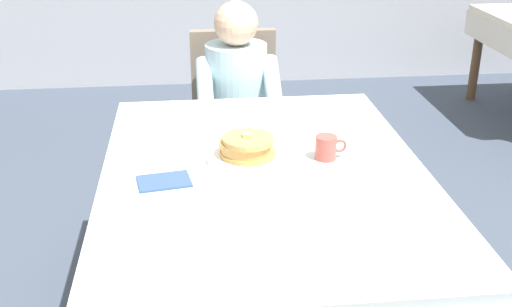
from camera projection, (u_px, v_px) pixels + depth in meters
The scene contains 11 objects.
dining_table_main at pixel (264, 193), 2.19m from camera, with size 1.12×1.52×0.74m.
chair_diner at pixel (235, 110), 3.30m from camera, with size 0.44×0.45×0.93m.
diner_person at pixel (237, 95), 3.10m from camera, with size 0.40×0.43×1.12m.
plate_breakfast at pixel (247, 158), 2.23m from camera, with size 0.28×0.28×0.02m, color white.
breakfast_stack at pixel (247, 146), 2.21m from camera, with size 0.20×0.20×0.08m.
cup_coffee at pixel (327, 147), 2.22m from camera, with size 0.11×0.08×0.08m.
syrup_pitcher at pixel (184, 142), 2.28m from camera, with size 0.08×0.08×0.07m.
fork_left_of_plate at pixel (193, 164), 2.19m from camera, with size 0.18×0.01×0.01m, color silver.
knife_right_of_plate at pixel (301, 159), 2.23m from camera, with size 0.20×0.01×0.01m, color silver.
spoon_near_edge at pixel (267, 197), 1.97m from camera, with size 0.15×0.01×0.01m, color silver.
napkin_folded at pixel (164, 181), 2.07m from camera, with size 0.17×0.12×0.01m, color #334C7F.
Camera 1 is at (-0.24, -1.93, 1.67)m, focal length 44.49 mm.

